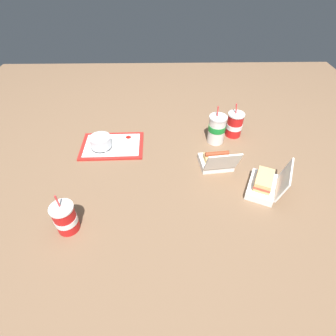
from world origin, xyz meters
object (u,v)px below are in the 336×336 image
at_px(soda_cup_front, 65,218).
at_px(ketchup_cup, 129,139).
at_px(plastic_fork, 114,152).
at_px(food_tray, 112,146).
at_px(cake_container, 101,142).
at_px(clamshell_hotdog_right, 217,161).
at_px(soda_cup_corner, 217,129).
at_px(clamshell_sandwich_front, 265,184).
at_px(soda_cup_left, 235,125).

bearing_deg(soda_cup_front, ketchup_cup, -108.05).
height_order(ketchup_cup, plastic_fork, ketchup_cup).
distance_m(food_tray, cake_container, 0.07).
xyz_separation_m(food_tray, cake_container, (0.06, 0.02, 0.04)).
distance_m(clamshell_hotdog_right, soda_cup_corner, 0.24).
distance_m(ketchup_cup, soda_cup_front, 0.66).
bearing_deg(soda_cup_front, plastic_fork, -104.38).
height_order(clamshell_hotdog_right, clamshell_sandwich_front, same).
relative_size(soda_cup_corner, soda_cup_front, 1.16).
bearing_deg(ketchup_cup, clamshell_sandwich_front, 149.76).
distance_m(food_tray, clamshell_hotdog_right, 0.63).
xyz_separation_m(plastic_fork, soda_cup_front, (0.13, 0.51, 0.05)).
bearing_deg(soda_cup_corner, food_tray, 4.01).
distance_m(soda_cup_left, soda_cup_corner, 0.14).
bearing_deg(ketchup_cup, plastic_fork, 57.59).
xyz_separation_m(plastic_fork, soda_cup_left, (-0.73, -0.18, 0.06)).
xyz_separation_m(soda_cup_left, soda_cup_front, (0.86, 0.69, -0.01)).
bearing_deg(clamshell_sandwich_front, soda_cup_left, -83.40).
relative_size(food_tray, clamshell_sandwich_front, 1.49).
bearing_deg(clamshell_hotdog_right, clamshell_sandwich_front, 138.91).
height_order(food_tray, soda_cup_corner, soda_cup_corner).
bearing_deg(food_tray, clamshell_sandwich_front, 155.25).
bearing_deg(soda_cup_corner, clamshell_sandwich_front, 113.25).
height_order(cake_container, ketchup_cup, cake_container).
relative_size(plastic_fork, clamshell_hotdog_right, 0.52).
relative_size(plastic_fork, soda_cup_left, 0.51).
height_order(plastic_fork, clamshell_sandwich_front, clamshell_sandwich_front).
xyz_separation_m(food_tray, clamshell_hotdog_right, (-0.60, 0.19, 0.03)).
bearing_deg(soda_cup_left, cake_container, 9.06).
xyz_separation_m(ketchup_cup, clamshell_hotdog_right, (-0.50, 0.23, 0.01)).
bearing_deg(clamshell_sandwich_front, soda_cup_corner, -66.75).
relative_size(food_tray, soda_cup_front, 1.86).
distance_m(soda_cup_corner, soda_cup_front, 0.97).
xyz_separation_m(clamshell_hotdog_right, clamshell_sandwich_front, (-0.21, 0.18, 0.00)).
relative_size(cake_container, soda_cup_front, 0.61).
bearing_deg(soda_cup_front, clamshell_hotdog_right, -150.88).
distance_m(food_tray, soda_cup_corner, 0.64).
xyz_separation_m(food_tray, soda_cup_corner, (-0.63, -0.04, 0.08)).
bearing_deg(plastic_fork, clamshell_sandwich_front, 152.65).
relative_size(food_tray, ketchup_cup, 9.40).
relative_size(cake_container, soda_cup_corner, 0.53).
height_order(cake_container, clamshell_sandwich_front, clamshell_sandwich_front).
bearing_deg(soda_cup_corner, ketchup_cup, 0.16).
distance_m(food_tray, clamshell_sandwich_front, 0.89).
height_order(clamshell_hotdog_right, soda_cup_front, soda_cup_front).
bearing_deg(cake_container, food_tray, -161.66).
xyz_separation_m(clamshell_sandwich_front, soda_cup_left, (0.06, -0.48, 0.03)).
distance_m(food_tray, ketchup_cup, 0.11).
relative_size(soda_cup_left, soda_cup_corner, 0.91).
distance_m(food_tray, soda_cup_front, 0.60).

